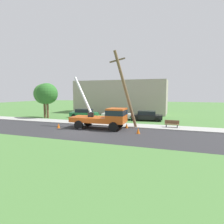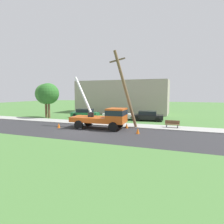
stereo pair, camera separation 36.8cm
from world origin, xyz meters
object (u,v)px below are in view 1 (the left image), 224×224
Objects in this scene: parked_sedan_black at (147,116)px; park_bench at (172,124)px; utility_truck at (106,116)px; parked_sedan_white at (117,114)px; roadside_tree_far at (47,94)px; leaning_utility_pole at (125,89)px; traffic_cone_ahead at (138,131)px; traffic_cone_behind at (58,126)px; roadside_tree_near at (44,94)px; parked_sedan_green at (84,113)px; traffic_cone_curbside at (127,126)px.

parked_sedan_black is 6.13m from park_bench.
utility_truck is 8.14m from parked_sedan_white.
roadside_tree_far is (-10.86, -2.47, 3.17)m from parked_sedan_white.
utility_truck is 3.81m from leaning_utility_pole.
leaning_utility_pole is 5.24m from traffic_cone_ahead.
roadside_tree_near is (-7.58, 7.11, 3.54)m from traffic_cone_behind.
parked_sedan_black is at bearing -0.32° from parked_sedan_green.
parked_sedan_white is at bearing 148.34° from park_bench.
traffic_cone_ahead is 9.13m from parked_sedan_black.
roadside_tree_far is at bearing -171.47° from parked_sedan_black.
utility_truck is 4.29× the size of park_bench.
parked_sedan_black is at bearing 79.22° from traffic_cone_curbside.
utility_truck is 1.51× the size of parked_sedan_green.
traffic_cone_ahead and traffic_cone_curbside have the same top height.
utility_truck is 5.57m from traffic_cone_behind.
traffic_cone_curbside is at bearing -16.90° from roadside_tree_far.
parked_sedan_white is (-5.20, 9.26, 0.43)m from traffic_cone_ahead.
park_bench is (4.89, 1.71, 0.18)m from traffic_cone_curbside.
parked_sedan_green is at bearing 24.35° from roadside_tree_far.
utility_truck is 1.51× the size of parked_sedan_black.
parked_sedan_black is 16.68m from roadside_tree_near.
parked_sedan_black is at bearing 77.88° from leaning_utility_pole.
parked_sedan_green is at bearing -179.06° from parked_sedan_white.
traffic_cone_curbside is at bearing -160.75° from park_bench.
traffic_cone_curbside is 0.13× the size of parked_sedan_white.
traffic_cone_ahead is at bearing -60.69° from parked_sedan_white.
parked_sedan_green is 14.73m from park_bench.
park_bench is at bearing -7.79° from roadside_tree_far.
parked_sedan_white is at bearing 12.83° from roadside_tree_far.
parked_sedan_black is 2.84× the size of park_bench.
utility_truck is 1.23× the size of roadside_tree_far.
parked_sedan_green is at bearing 99.55° from traffic_cone_behind.
leaning_utility_pole is 1.56× the size of roadside_tree_far.
traffic_cone_ahead is 17.80m from roadside_tree_far.
utility_truck is at bearing -113.25° from parked_sedan_black.
roadside_tree_far reaches higher than traffic_cone_curbside.
parked_sedan_black is at bearing 7.24° from roadside_tree_near.
traffic_cone_curbside is 0.10× the size of roadside_tree_near.
utility_truck is at bearing -150.09° from traffic_cone_curbside.
parked_sedan_green and parked_sedan_black have the same top height.
traffic_cone_behind is at bearing -161.16° from traffic_cone_curbside.
roadside_tree_near is at bearing 163.01° from traffic_cone_curbside.
roadside_tree_near is at bearing 171.78° from park_bench.
utility_truck is 14.32m from roadside_tree_near.
utility_truck is at bearing 162.45° from traffic_cone_ahead.
traffic_cone_ahead is at bearing -40.32° from parked_sedan_green.
utility_truck reaches higher than parked_sedan_green.
traffic_cone_behind is 0.10× the size of roadside_tree_near.
traffic_cone_behind is 12.63m from parked_sedan_black.
roadside_tree_near reaches higher than traffic_cone_curbside.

